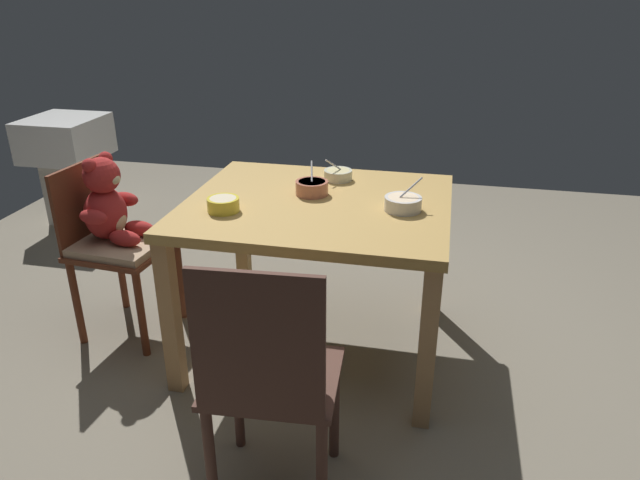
% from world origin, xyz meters
% --- Properties ---
extents(ground_plane, '(5.20, 5.20, 0.04)m').
position_xyz_m(ground_plane, '(0.00, 0.00, -0.02)').
color(ground_plane, gray).
extents(dining_table, '(1.12, 0.97, 0.74)m').
position_xyz_m(dining_table, '(0.00, 0.00, 0.64)').
color(dining_table, '#B38C48').
rests_on(dining_table, ground_plane).
extents(teddy_chair_near_left, '(0.44, 0.44, 0.89)m').
position_xyz_m(teddy_chair_near_left, '(-0.97, -0.05, 0.58)').
color(teddy_chair_near_left, '#5B2B19').
rests_on(teddy_chair_near_left, ground_plane).
extents(teddy_chair_near_front, '(0.44, 0.40, 0.92)m').
position_xyz_m(teddy_chair_near_front, '(0.05, -0.90, 0.57)').
color(teddy_chair_near_front, '#4D2F25').
rests_on(teddy_chair_near_front, ground_plane).
extents(porridge_bowl_white_near_right, '(0.15, 0.15, 0.13)m').
position_xyz_m(porridge_bowl_white_near_right, '(0.37, -0.03, 0.77)').
color(porridge_bowl_white_near_right, silver).
rests_on(porridge_bowl_white_near_right, dining_table).
extents(porridge_bowl_yellow_near_left, '(0.13, 0.13, 0.06)m').
position_xyz_m(porridge_bowl_yellow_near_left, '(-0.35, -0.20, 0.77)').
color(porridge_bowl_yellow_near_left, yellow).
rests_on(porridge_bowl_yellow_near_left, dining_table).
extents(porridge_bowl_terracotta_center, '(0.14, 0.15, 0.13)m').
position_xyz_m(porridge_bowl_terracotta_center, '(-0.04, 0.08, 0.77)').
color(porridge_bowl_terracotta_center, '#BA6C54').
rests_on(porridge_bowl_terracotta_center, dining_table).
extents(porridge_bowl_cream_far_center, '(0.13, 0.13, 0.11)m').
position_xyz_m(porridge_bowl_cream_far_center, '(0.03, 0.30, 0.76)').
color(porridge_bowl_cream_far_center, beige).
rests_on(porridge_bowl_cream_far_center, dining_table).
extents(sink_basin, '(0.48, 0.51, 0.74)m').
position_xyz_m(sink_basin, '(-2.05, 1.20, 0.49)').
color(sink_basin, '#B7B2A8').
rests_on(sink_basin, ground_plane).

